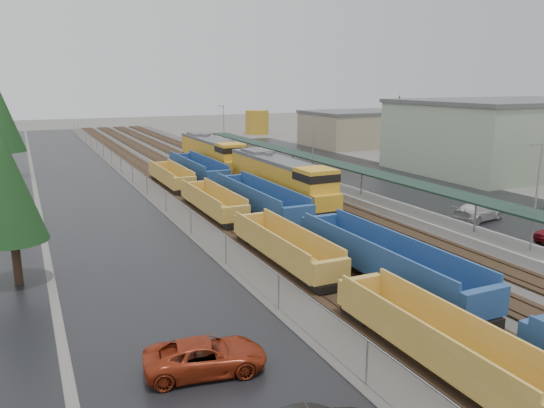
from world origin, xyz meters
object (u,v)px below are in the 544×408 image
(locomotive_lead, at_px, (280,178))
(parked_car_west_c, at_px, (206,357))
(locomotive_trail, at_px, (212,153))
(parked_car_east_c, at_px, (478,212))
(well_string_yellow, at_px, (344,286))
(storage_tank, at_px, (257,122))
(well_string_blue, at_px, (384,263))

(locomotive_lead, distance_m, parked_car_west_c, 32.37)
(locomotive_trail, relative_size, parked_car_east_c, 3.76)
(well_string_yellow, distance_m, parked_car_west_c, 9.56)
(locomotive_lead, relative_size, storage_tank, 3.75)
(well_string_blue, bearing_deg, locomotive_lead, 79.86)
(well_string_blue, xyz_separation_m, storage_tank, (30.11, 87.89, 1.44))
(parked_car_west_c, bearing_deg, storage_tank, -14.87)
(locomotive_lead, distance_m, parked_car_east_c, 18.73)
(storage_tank, bearing_deg, parked_car_west_c, -114.83)
(locomotive_trail, relative_size, storage_tank, 3.75)
(parked_car_east_c, bearing_deg, well_string_blue, 105.24)
(well_string_yellow, xyz_separation_m, parked_car_east_c, (20.37, 10.24, -0.33))
(well_string_yellow, xyz_separation_m, well_string_blue, (4.00, 1.84, 0.13))
(locomotive_trail, bearing_deg, parked_car_east_c, -70.51)
(locomotive_trail, height_order, parked_car_west_c, locomotive_trail)
(well_string_yellow, xyz_separation_m, parked_car_west_c, (-8.95, -3.32, -0.39))
(parked_car_west_c, bearing_deg, well_string_yellow, -59.67)
(locomotive_lead, bearing_deg, locomotive_trail, 90.00)
(parked_car_east_c, bearing_deg, parked_car_west_c, 102.91)
(well_string_blue, xyz_separation_m, parked_car_west_c, (-12.95, -5.16, -0.53))
(locomotive_trail, bearing_deg, parked_car_west_c, -109.26)
(locomotive_trail, height_order, parked_car_east_c, locomotive_trail)
(locomotive_lead, distance_m, locomotive_trail, 21.00)
(locomotive_lead, xyz_separation_m, parked_car_west_c, (-16.95, -27.53, -1.71))
(storage_tank, bearing_deg, locomotive_trail, -120.39)
(locomotive_lead, distance_m, well_string_yellow, 25.52)
(locomotive_trail, relative_size, well_string_blue, 0.22)
(locomotive_trail, relative_size, well_string_yellow, 0.24)
(storage_tank, relative_size, parked_car_east_c, 1.00)
(well_string_yellow, relative_size, storage_tank, 15.96)
(well_string_yellow, bearing_deg, well_string_blue, 24.73)
(locomotive_trail, distance_m, parked_car_west_c, 51.43)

